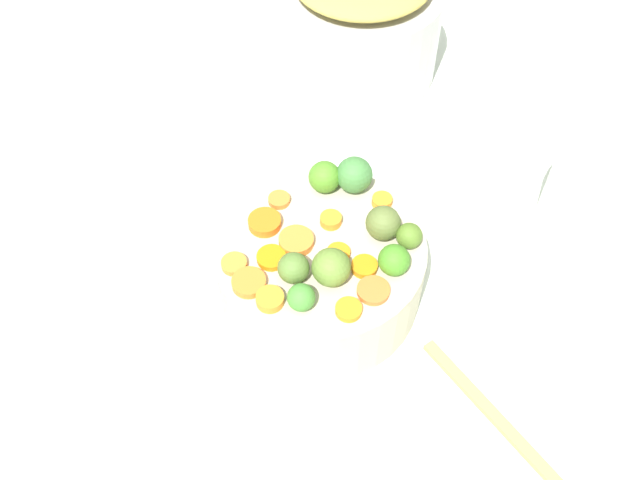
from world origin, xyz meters
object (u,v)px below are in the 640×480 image
object	(u,v)px
serving_bowl_carrots	(320,270)
casserole_dish	(639,217)
metal_pot	(360,33)
wooden_spoon	(554,480)

from	to	relation	value
serving_bowl_carrots	casserole_dish	distance (m)	0.41
metal_pot	wooden_spoon	xyz separation A→B (m)	(0.21, -0.65, -0.07)
serving_bowl_carrots	wooden_spoon	bearing A→B (deg)	-41.97
wooden_spoon	casserole_dish	xyz separation A→B (m)	(0.15, 0.32, 0.04)
wooden_spoon	casserole_dish	bearing A→B (deg)	65.46
serving_bowl_carrots	metal_pot	xyz separation A→B (m)	(0.04, 0.42, 0.02)
serving_bowl_carrots	metal_pot	bearing A→B (deg)	84.01
wooden_spoon	casserole_dish	distance (m)	0.36
wooden_spoon	metal_pot	bearing A→B (deg)	107.61
serving_bowl_carrots	wooden_spoon	world-z (taller)	serving_bowl_carrots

